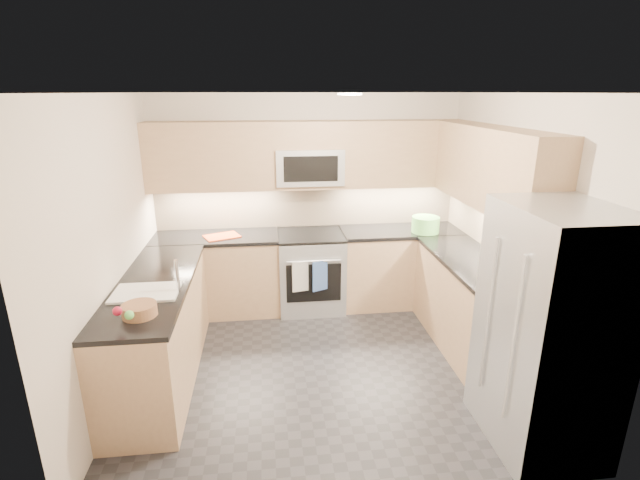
{
  "coord_description": "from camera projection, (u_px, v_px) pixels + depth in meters",
  "views": [
    {
      "loc": [
        -0.5,
        -3.85,
        2.51
      ],
      "look_at": [
        0.0,
        0.35,
        1.15
      ],
      "focal_mm": 26.0,
      "sensor_mm": 36.0,
      "label": 1
    }
  ],
  "objects": [
    {
      "name": "sink_basin",
      "position": [
        147.0,
        300.0,
        3.79
      ],
      "size": [
        0.52,
        0.38,
        0.16
      ],
      "primitive_type": "cube",
      "color": "white",
      "rests_on": "base_cab_peninsula"
    },
    {
      "name": "faucet",
      "position": [
        177.0,
        276.0,
        3.76
      ],
      "size": [
        0.03,
        0.03,
        0.28
      ],
      "primitive_type": "cylinder",
      "color": "silver",
      "rests_on": "countertop_peninsula"
    },
    {
      "name": "dish_towel_blue",
      "position": [
        320.0,
        276.0,
        5.16
      ],
      "size": [
        0.18,
        0.09,
        0.35
      ],
      "primitive_type": "cube",
      "rotation": [
        0.0,
        0.0,
        0.41
      ],
      "color": "#355393",
      "rests_on": "oven_handle"
    },
    {
      "name": "countertop_back_right",
      "position": [
        401.0,
        231.0,
        5.54
      ],
      "size": [
        1.42,
        0.63,
        0.04
      ],
      "primitive_type": "cube",
      "color": "black",
      "rests_on": "base_cab_back_right"
    },
    {
      "name": "countertop_peninsula",
      "position": [
        153.0,
        284.0,
        4.02
      ],
      "size": [
        0.63,
        2.0,
        0.04
      ],
      "primitive_type": "cube",
      "color": "black",
      "rests_on": "base_cab_peninsula"
    },
    {
      "name": "fruit_apple",
      "position": [
        117.0,
        311.0,
        3.21
      ],
      "size": [
        0.07,
        0.07,
        0.07
      ],
      "primitive_type": "sphere",
      "color": "maroon",
      "rests_on": "fruit_basket"
    },
    {
      "name": "backsplash_right",
      "position": [
        493.0,
        227.0,
        4.73
      ],
      "size": [
        0.01,
        2.3,
        0.51
      ],
      "primitive_type": "cube",
      "color": "tan",
      "rests_on": "wall_right"
    },
    {
      "name": "wall_back",
      "position": [
        308.0,
        201.0,
        5.6
      ],
      "size": [
        3.6,
        0.02,
        2.5
      ],
      "primitive_type": "cube",
      "color": "beige",
      "rests_on": "floor"
    },
    {
      "name": "fruit_basket",
      "position": [
        139.0,
        310.0,
        3.39
      ],
      "size": [
        0.32,
        0.32,
        0.09
      ],
      "primitive_type": "cylinder",
      "rotation": [
        0.0,
        0.0,
        0.32
      ],
      "color": "#946745",
      "rests_on": "countertop_peninsula"
    },
    {
      "name": "range_cooktop",
      "position": [
        311.0,
        235.0,
        5.39
      ],
      "size": [
        0.76,
        0.65,
        0.03
      ],
      "primitive_type": "cube",
      "color": "black",
      "rests_on": "gas_range"
    },
    {
      "name": "base_cab_peninsula",
      "position": [
        159.0,
        332.0,
        4.16
      ],
      "size": [
        0.6,
        2.0,
        0.9
      ],
      "primitive_type": "cube",
      "color": "tan",
      "rests_on": "floor"
    },
    {
      "name": "utensil_bowl",
      "position": [
        425.0,
        225.0,
        5.4
      ],
      "size": [
        0.36,
        0.36,
        0.18
      ],
      "primitive_type": "cylinder",
      "rotation": [
        0.0,
        0.0,
        0.14
      ],
      "color": "#64C353",
      "rests_on": "countertop_back_right"
    },
    {
      "name": "upper_cab_right",
      "position": [
        492.0,
        168.0,
        4.35
      ],
      "size": [
        0.35,
        1.95,
        0.75
      ],
      "primitive_type": "cube",
      "color": "tan",
      "rests_on": "wall_right"
    },
    {
      "name": "refrigerator",
      "position": [
        549.0,
        331.0,
        3.27
      ],
      "size": [
        0.7,
        0.9,
        1.8
      ],
      "primitive_type": "cube",
      "color": "#ABAFB4",
      "rests_on": "floor"
    },
    {
      "name": "countertop_back_left",
      "position": [
        216.0,
        237.0,
        5.29
      ],
      "size": [
        1.42,
        0.63,
        0.04
      ],
      "primitive_type": "cube",
      "color": "black",
      "rests_on": "base_cab_back_left"
    },
    {
      "name": "base_cab_back_left",
      "position": [
        218.0,
        276.0,
        5.44
      ],
      "size": [
        1.42,
        0.6,
        0.9
      ],
      "primitive_type": "cube",
      "color": "tan",
      "rests_on": "floor"
    },
    {
      "name": "wall_left",
      "position": [
        112.0,
        249.0,
        3.88
      ],
      "size": [
        0.02,
        3.2,
        2.5
      ],
      "primitive_type": "cube",
      "color": "beige",
      "rests_on": "floor"
    },
    {
      "name": "fridge_handle_right",
      "position": [
        488.0,
        316.0,
        3.38
      ],
      "size": [
        0.02,
        0.02,
        1.2
      ],
      "primitive_type": "cylinder",
      "color": "#B2B5BA",
      "rests_on": "refrigerator"
    },
    {
      "name": "microwave_door",
      "position": [
        311.0,
        169.0,
        5.08
      ],
      "size": [
        0.6,
        0.01,
        0.28
      ],
      "primitive_type": "cube",
      "color": "black",
      "rests_on": "microwave"
    },
    {
      "name": "ceiling",
      "position": [
        325.0,
        93.0,
        3.7
      ],
      "size": [
        3.6,
        3.2,
        0.02
      ],
      "primitive_type": "cube",
      "color": "beige",
      "rests_on": "wall_back"
    },
    {
      "name": "upper_cab_back",
      "position": [
        309.0,
        155.0,
        5.26
      ],
      "size": [
        3.6,
        0.35,
        0.75
      ],
      "primitive_type": "cube",
      "color": "tan",
      "rests_on": "wall_back"
    },
    {
      "name": "base_cab_right",
      "position": [
        471.0,
        307.0,
        4.64
      ],
      "size": [
        0.6,
        1.7,
        0.9
      ],
      "primitive_type": "cube",
      "color": "tan",
      "rests_on": "floor"
    },
    {
      "name": "floor",
      "position": [
        324.0,
        364.0,
        4.47
      ],
      "size": [
        3.6,
        3.2,
        0.0
      ],
      "primitive_type": "cube",
      "color": "#222227",
      "rests_on": "ground"
    },
    {
      "name": "oven_door_glass",
      "position": [
        314.0,
        283.0,
        5.22
      ],
      "size": [
        0.62,
        0.02,
        0.45
      ],
      "primitive_type": "cube",
      "color": "black",
      "rests_on": "gas_range"
    },
    {
      "name": "base_cab_back_right",
      "position": [
        399.0,
        268.0,
        5.68
      ],
      "size": [
        1.42,
        0.6,
        0.9
      ],
      "primitive_type": "cube",
      "color": "tan",
      "rests_on": "floor"
    },
    {
      "name": "countertop_right",
      "position": [
        476.0,
        263.0,
        4.5
      ],
      "size": [
        0.63,
        1.7,
        0.04
      ],
      "primitive_type": "cube",
      "color": "black",
      "rests_on": "base_cab_right"
    },
    {
      "name": "fridge_handle_left",
      "position": [
        513.0,
        341.0,
        3.04
      ],
      "size": [
        0.02,
        0.02,
        1.2
      ],
      "primitive_type": "cylinder",
      "color": "#B2B5BA",
      "rests_on": "refrigerator"
    },
    {
      "name": "gas_range",
      "position": [
        311.0,
        272.0,
        5.53
      ],
      "size": [
        0.76,
        0.65,
        0.91
      ],
      "primitive_type": "cube",
      "color": "#AAAEB3",
      "rests_on": "floor"
    },
    {
      "name": "backsplash_back",
      "position": [
        308.0,
        205.0,
        5.61
      ],
      "size": [
        3.6,
        0.01,
        0.51
      ],
      "primitive_type": "cube",
      "color": "tan",
      "rests_on": "wall_back"
    },
    {
      "name": "fruit_pear",
      "position": [
        129.0,
        315.0,
        3.16
      ],
      "size": [
        0.06,
        0.06,
        0.06
      ],
      "primitive_type": "sphere",
      "color": "#5EBF52",
      "rests_on": "fruit_basket"
    },
    {
      "name": "wall_right",
      "position": [
        517.0,
        234.0,
        4.29
      ],
      "size": [
        0.02,
        3.2,
        2.5
      ],
      "primitive_type": "cube",
      "color": "beige",
      "rests_on": "floor"
    },
    {
      "name": "microwave",
      "position": [
        309.0,
        166.0,
        5.27
      ],
      "size": [
        0.76,
        0.4,
        0.4
      ],
      "primitive_type": "cube",
      "color": "#ADB0B6",
      "rests_on": "upper_cab_back"
    },
    {
      "name": "dish_towel_check",
      "position": [
        300.0,
        277.0,
        5.14
      ],
      "size": [
        0.18,
        0.05,
        0.35
      ],
      "primitive_type": "cube",
      "rotation": [
        0.0,
        0.0,
        0.2
      ],
      "color": "silver",
      "rests_on": "oven_handle"
    },
    {
      "name": "wall_front",
      "position": [
        361.0,
        329.0,
        2.57
      ],
      "size": [
        3.6,
        0.02,
        2.5
      ],
      "primitive_type": "cube",
      "color": "beige",
      "rests_on": "floor"
    },
    {
      "name": "oven_handle",
      "position": [
        314.0,
        261.0,
        5.12
      ],
      "size": [
        0.6,
        0.02,
        0.02
      ],
      "primitive_type": "cylinder",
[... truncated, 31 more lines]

